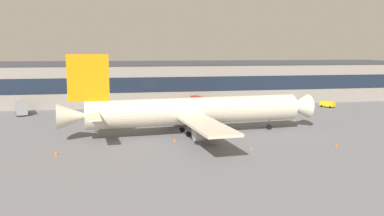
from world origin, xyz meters
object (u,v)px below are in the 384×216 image
belt_loader (138,108)px  fuel_truck (21,108)px  crew_van (213,107)px  follow_me_car (328,104)px  pushback_tractor (235,106)px  traffic_cone_1 (336,144)px  airliner (192,111)px  traffic_cone_0 (175,140)px  traffic_cone_2 (56,153)px  stair_truck (197,102)px  traffic_cone_3 (251,148)px

belt_loader → fuel_truck: 32.31m
crew_van → fuel_truck: 53.76m
follow_me_car → fuel_truck: (-91.27, 2.95, 0.79)m
pushback_tractor → crew_van: bearing=-156.7°
belt_loader → traffic_cone_1: belt_loader is taller
airliner → crew_van: 31.93m
pushback_tractor → fuel_truck: fuel_truck is taller
traffic_cone_0 → traffic_cone_2: (-21.38, -6.29, 0.01)m
crew_van → pushback_tractor: size_ratio=1.02×
airliner → traffic_cone_1: airliner is taller
airliner → stair_truck: 39.29m
belt_loader → fuel_truck: size_ratio=0.70×
follow_me_car → crew_van: bearing=-177.2°
traffic_cone_0 → traffic_cone_1: 30.63m
crew_van → traffic_cone_1: (12.65, -45.28, -1.15)m
airliner → traffic_cone_3: bearing=-62.2°
fuel_truck → airliner: bearing=-39.4°
traffic_cone_1 → follow_me_car: bearing=62.0°
airliner → pushback_tractor: size_ratio=10.68×
pushback_tractor → traffic_cone_2: 64.35m
crew_van → traffic_cone_0: bearing=-114.7°
traffic_cone_1 → traffic_cone_3: 16.48m
traffic_cone_2 → belt_loader: bearing=69.9°
traffic_cone_1 → traffic_cone_2: (-50.48, 3.28, 0.05)m
crew_van → fuel_truck: fuel_truck is taller
traffic_cone_2 → follow_me_car: bearing=30.1°
airliner → traffic_cone_0: bearing=-126.1°
belt_loader → stair_truck: stair_truck is taller
fuel_truck → traffic_cone_1: fuel_truck is taller
airliner → follow_me_car: bearing=32.3°
crew_van → pushback_tractor: (7.81, 3.36, -0.41)m
pushback_tractor → fuel_truck: 61.38m
airliner → traffic_cone_3: airliner is taller
stair_truck → traffic_cone_0: 46.47m
airliner → traffic_cone_2: bearing=-154.2°
stair_truck → traffic_cone_1: stair_truck is taller
crew_van → fuel_truck: size_ratio=0.60×
belt_loader → traffic_cone_3: size_ratio=10.71×
airliner → traffic_cone_0: (-4.58, -6.27, -4.60)m
airliner → traffic_cone_2: size_ratio=77.82×
traffic_cone_1 → traffic_cone_2: 50.59m
airliner → follow_me_car: size_ratio=11.61×
traffic_cone_0 → pushback_tractor: bearing=58.2°
crew_van → traffic_cone_1: bearing=-74.4°
crew_van → traffic_cone_2: (-37.84, -41.99, -1.10)m
crew_van → fuel_truck: bearing=174.9°
airliner → fuel_truck: airliner is taller
airliner → traffic_cone_0: airliner is taller
fuel_truck → belt_loader: bearing=-2.9°
traffic_cone_0 → belt_loader: bearing=97.1°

